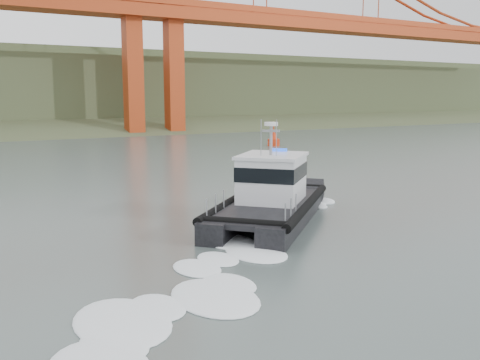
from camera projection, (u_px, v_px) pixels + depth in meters
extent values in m
plane|color=#485551|center=(301.00, 250.00, 25.19)|extent=(400.00, 400.00, 0.00)
cube|color=#394829|center=(17.00, 133.00, 103.70)|extent=(500.00, 44.72, 16.25)
cube|color=#A53614|center=(23.00, 2.00, 85.72)|extent=(260.00, 6.00, 2.20)
cube|color=black|center=(245.00, 212.00, 31.29)|extent=(9.92, 9.34, 1.33)
cube|color=black|center=(295.00, 215.00, 30.43)|extent=(9.92, 9.34, 1.33)
cube|color=black|center=(267.00, 206.00, 30.26)|extent=(10.73, 10.40, 0.28)
cube|color=white|center=(272.00, 179.00, 31.08)|extent=(5.18, 5.15, 2.55)
cube|color=black|center=(272.00, 171.00, 31.01)|extent=(5.28, 5.24, 0.83)
cube|color=white|center=(272.00, 156.00, 30.87)|extent=(5.50, 5.46, 0.18)
cylinder|color=gray|center=(271.00, 141.00, 30.41)|extent=(0.18, 0.18, 1.99)
cylinder|color=white|center=(271.00, 124.00, 30.26)|extent=(0.78, 0.78, 0.20)
cylinder|color=red|center=(274.00, 143.00, 76.84)|extent=(1.77, 1.77, 1.18)
cone|color=red|center=(274.00, 135.00, 76.65)|extent=(1.37, 1.37, 1.77)
cylinder|color=red|center=(274.00, 127.00, 76.47)|extent=(0.16, 0.16, 0.98)
sphere|color=#E5D87F|center=(274.00, 123.00, 76.38)|extent=(0.29, 0.29, 0.29)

